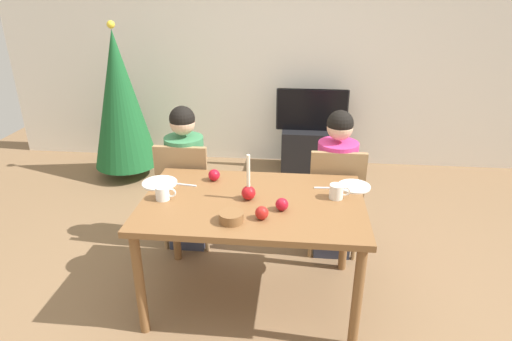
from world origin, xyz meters
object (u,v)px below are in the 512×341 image
chair_right (335,195)px  tv_stand (310,150)px  person_left_child (186,180)px  tv (312,110)px  chair_left (186,188)px  apple_near_candle (282,204)px  plate_right (354,186)px  apple_by_left_plate (262,213)px  mug_right (337,191)px  dining_table (253,212)px  plate_left (160,183)px  christmas_tree (120,100)px  apple_by_right_mug (214,175)px  mug_left (163,193)px  bowl_walnuts (231,217)px  candle_centerpiece (249,190)px  person_right_child (335,187)px

chair_right → tv_stand: size_ratio=1.41×
chair_right → person_left_child: 1.17m
person_left_child → tv: size_ratio=1.48×
chair_right → chair_left: bearing=180.0°
apple_near_candle → plate_right: bearing=38.3°
tv_stand → plate_right: plate_right is taller
apple_near_candle → apple_by_left_plate: bearing=-133.4°
chair_left → mug_right: bearing=-24.8°
chair_right → person_left_child: person_left_child is taller
dining_table → apple_by_left_plate: (0.08, -0.22, 0.12)m
plate_left → christmas_tree: bearing=118.9°
plate_right → chair_left: bearing=164.7°
christmas_tree → mug_right: (2.14, -1.84, -0.07)m
apple_near_candle → apple_by_right_mug: bearing=141.9°
christmas_tree → apple_by_right_mug: (1.32, -1.65, -0.07)m
chair_right → apple_by_left_plate: (-0.49, -0.83, 0.28)m
dining_table → person_left_child: person_left_child is taller
tv → apple_by_left_plate: 2.55m
plate_right → mug_left: 1.26m
dining_table → bowl_walnuts: bowl_walnuts is taller
chair_right → tv_stand: (-0.16, 1.69, -0.27)m
person_left_child → chair_right: bearing=-1.6°
tv → apple_by_right_mug: 2.15m
plate_left → mug_right: size_ratio=1.79×
candle_centerpiece → apple_by_right_mug: bearing=136.2°
chair_right → tv_stand: 1.72m
mug_left → apple_near_candle: 0.76m
tv → apple_by_right_mug: bearing=-109.3°
dining_table → plate_left: 0.69m
person_left_child → mug_left: bearing=-87.0°
tv_stand → apple_by_right_mug: 2.21m
christmas_tree → plate_right: size_ratio=7.65×
chair_left → candle_centerpiece: size_ratio=2.98×
bowl_walnuts → plate_right: bearing=35.5°
person_right_child → candle_centerpiece: size_ratio=3.88×
tv_stand → bowl_walnuts: (-0.50, -2.57, 0.54)m
mug_right → apple_by_left_plate: mug_right is taller
chair_left → plate_left: bearing=-97.9°
tv → christmas_tree: christmas_tree is taller
tv_stand → bowl_walnuts: size_ratio=4.49×
candle_centerpiece → plate_right: candle_centerpiece is taller
tv → apple_by_right_mug: size_ratio=9.76×
apple_near_candle → bowl_walnuts: bearing=-149.5°
person_right_child → tv_stand: size_ratio=1.83×
tv_stand → apple_by_left_plate: 2.60m
plate_left → mug_right: (1.18, -0.10, 0.04)m
dining_table → chair_right: chair_right is taller
candle_centerpiece → apple_by_left_plate: 0.26m
chair_left → plate_right: bearing=-15.3°
chair_left → apple_by_left_plate: size_ratio=11.36×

